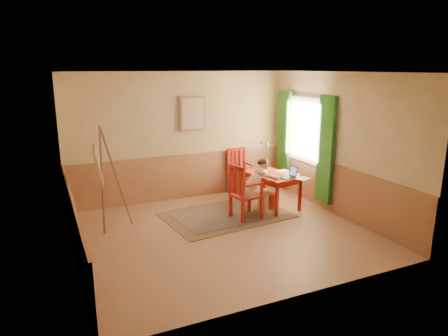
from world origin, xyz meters
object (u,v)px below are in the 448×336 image
figure (257,185)px  laptop (289,175)px  easel (101,168)px  table (271,178)px  chair_back (239,172)px  chair_left (244,192)px

figure → laptop: figure is taller
easel → table: bearing=-4.4°
laptop → figure: bearing=179.1°
chair_back → figure: size_ratio=0.91×
figure → easel: size_ratio=0.61×
laptop → table: bearing=113.3°
chair_left → easel: (-2.54, 0.68, 0.58)m
chair_left → easel: easel is taller
table → easel: bearing=175.6°
chair_left → laptop: chair_left is taller
table → chair_back: (-0.20, 1.07, -0.10)m
chair_back → figure: (-0.35, -1.46, 0.11)m
figure → easel: bearing=167.0°
laptop → easel: bearing=169.4°
chair_left → figure: size_ratio=0.94×
chair_back → chair_left: bearing=-113.5°
table → chair_back: chair_back is taller
chair_left → laptop: (1.02, 0.01, 0.22)m
chair_back → easel: easel is taller
chair_back → easel: size_ratio=0.56×
table → laptop: (0.17, -0.40, 0.13)m
chair_left → easel: size_ratio=0.57×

